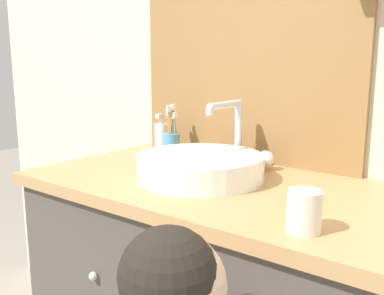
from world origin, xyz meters
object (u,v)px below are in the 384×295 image
(soap_dispenser, at_px, (161,137))
(drinking_cup, at_px, (304,211))
(sink_basin, at_px, (202,165))
(toothbrush_holder, at_px, (171,141))

(soap_dispenser, height_order, drinking_cup, soap_dispenser)
(soap_dispenser, distance_m, drinking_cup, 0.87)
(drinking_cup, bearing_deg, soap_dispenser, 150.09)
(sink_basin, height_order, soap_dispenser, sink_basin)
(soap_dispenser, bearing_deg, drinking_cup, -29.91)
(sink_basin, bearing_deg, soap_dispenser, 147.28)
(sink_basin, height_order, drinking_cup, sink_basin)
(sink_basin, bearing_deg, drinking_cup, -27.21)
(sink_basin, distance_m, toothbrush_holder, 0.34)
(soap_dispenser, bearing_deg, sink_basin, -32.72)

